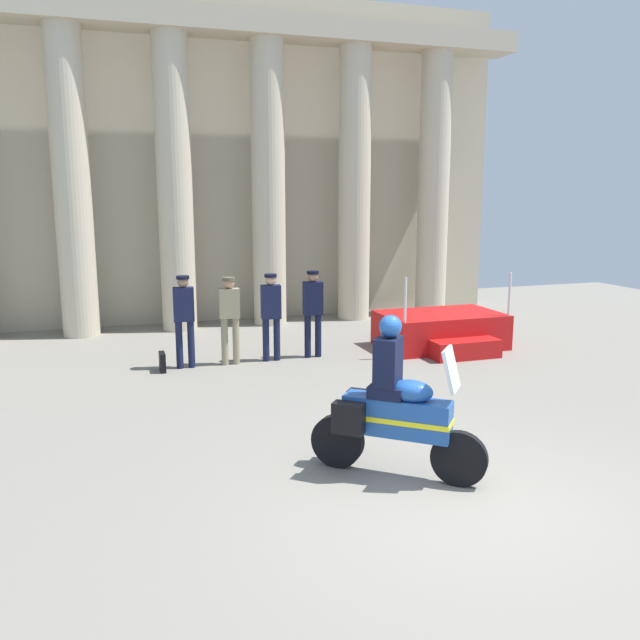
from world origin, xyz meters
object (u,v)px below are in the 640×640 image
Objects in this scene: officer_in_row_3 at (313,307)px; briefcase_on_ground at (162,362)px; reviewing_stand at (442,331)px; officer_in_row_0 at (184,314)px; motorcycle_with_rider at (391,410)px; officer_in_row_1 at (230,313)px; officer_in_row_2 at (271,310)px.

officer_in_row_3 is 3.10m from briefcase_on_ground.
officer_in_row_3 is at bearing 178.36° from reviewing_stand.
briefcase_on_ground is (-5.83, -0.10, -0.17)m from reviewing_stand.
officer_in_row_0 is 5.87m from motorcycle_with_rider.
officer_in_row_0 is 0.85m from officer_in_row_1.
motorcycle_with_rider is at bearing 87.98° from officer_in_row_3.
officer_in_row_0 is at bearing 7.74° from officer_in_row_3.
officer_in_row_0 reaches higher than officer_in_row_1.
officer_in_row_2 is at bearing 4.40° from briefcase_on_ground.
briefcase_on_ground is (-1.30, -0.13, -0.82)m from officer_in_row_1.
officer_in_row_0 is at bearing 146.65° from motorcycle_with_rider.
reviewing_stand is at bearing -174.83° from officer_in_row_3.
officer_in_row_1 is 0.82m from officer_in_row_2.
reviewing_stand is at bearing 0.96° from briefcase_on_ground.
officer_in_row_2 is 4.75× the size of briefcase_on_ground.
motorcycle_with_rider is at bearing 104.86° from officer_in_row_1.
officer_in_row_2 is at bearing 130.11° from motorcycle_with_rider.
officer_in_row_1 reaches higher than briefcase_on_ground.
motorcycle_with_rider is (-0.88, -5.67, -0.23)m from officer_in_row_3.
officer_in_row_0 is at bearing 17.25° from briefcase_on_ground.
officer_in_row_0 is 1.67m from officer_in_row_2.
officer_in_row_2 reaches higher than briefcase_on_ground.
reviewing_stand reaches higher than briefcase_on_ground.
officer_in_row_0 is at bearing 6.19° from officer_in_row_1.
officer_in_row_1 is at bearing 5.67° from briefcase_on_ground.
briefcase_on_ground is at bearing 24.06° from officer_in_row_0.
officer_in_row_1 is 1.68m from officer_in_row_3.
reviewing_stand is 5.83m from briefcase_on_ground.
officer_in_row_0 reaches higher than briefcase_on_ground.
motorcycle_with_rider reaches higher than officer_in_row_1.
officer_in_row_3 is 4.83× the size of briefcase_on_ground.
motorcycle_with_rider reaches higher than briefcase_on_ground.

